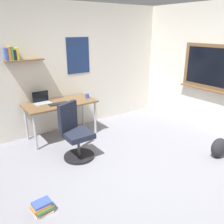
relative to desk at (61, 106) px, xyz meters
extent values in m
plane|color=gray|center=(0.33, -2.04, -0.65)|extent=(5.20, 5.20, 0.00)
cube|color=silver|center=(0.33, 0.41, 0.65)|extent=(5.00, 0.10, 2.60)
cube|color=brown|center=(-0.51, 0.26, 0.90)|extent=(0.68, 0.20, 0.02)
cube|color=navy|center=(0.62, 0.35, 0.90)|extent=(0.52, 0.01, 0.74)
cube|color=#3851B2|center=(-0.80, 0.28, 1.02)|extent=(0.04, 0.14, 0.21)
cube|color=orange|center=(-0.76, 0.28, 1.03)|extent=(0.04, 0.14, 0.23)
cube|color=#3D934C|center=(-0.71, 0.28, 1.03)|extent=(0.03, 0.14, 0.23)
cube|color=black|center=(-0.67, 0.28, 1.00)|extent=(0.04, 0.14, 0.17)
cube|color=gold|center=(-0.63, 0.28, 1.02)|extent=(0.04, 0.14, 0.21)
cube|color=brown|center=(2.71, -1.32, 0.70)|extent=(0.04, 1.10, 0.90)
cube|color=black|center=(2.70, -1.32, 0.70)|extent=(0.01, 0.94, 0.76)
cube|color=brown|center=(2.67, -1.32, 0.24)|extent=(0.12, 1.10, 0.03)
cube|color=brown|center=(0.00, 0.00, 0.06)|extent=(1.37, 0.65, 0.03)
cylinder|color=#B7B7BC|center=(-0.63, -0.27, -0.30)|extent=(0.04, 0.04, 0.69)
cylinder|color=#B7B7BC|center=(0.63, -0.27, -0.30)|extent=(0.04, 0.04, 0.69)
cylinder|color=#B7B7BC|center=(-0.63, 0.27, -0.30)|extent=(0.04, 0.04, 0.69)
cylinder|color=#B7B7BC|center=(0.63, 0.27, -0.30)|extent=(0.04, 0.04, 0.69)
cylinder|color=black|center=(-0.12, -0.95, -0.63)|extent=(0.52, 0.52, 0.04)
cylinder|color=#4C4C51|center=(-0.12, -0.95, -0.44)|extent=(0.05, 0.05, 0.34)
cube|color=#1E2333|center=(-0.12, -0.95, -0.22)|extent=(0.44, 0.44, 0.09)
cube|color=#1E2333|center=(-0.20, -0.76, 0.06)|extent=(0.39, 0.22, 0.48)
cube|color=#ADAFB5|center=(-0.31, 0.11, 0.08)|extent=(0.31, 0.21, 0.02)
cube|color=black|center=(-0.31, 0.21, 0.20)|extent=(0.31, 0.01, 0.21)
cube|color=black|center=(-0.07, -0.08, 0.08)|extent=(0.37, 0.13, 0.02)
ellipsoid|color=#262628|center=(0.21, -0.08, 0.09)|extent=(0.10, 0.06, 0.03)
cylinder|color=#334CA5|center=(0.59, -0.03, 0.12)|extent=(0.08, 0.08, 0.09)
ellipsoid|color=#232328|center=(1.83, -2.32, -0.48)|extent=(0.32, 0.22, 0.34)
cube|color=silver|center=(-1.09, -1.86, -0.64)|extent=(0.21, 0.16, 0.03)
cube|color=#C63833|center=(-1.09, -1.85, -0.61)|extent=(0.22, 0.16, 0.03)
cube|color=#3D934C|center=(-1.09, -1.86, -0.58)|extent=(0.22, 0.17, 0.04)
cube|color=orange|center=(-1.11, -1.85, -0.54)|extent=(0.22, 0.17, 0.03)
cube|color=#3851B2|center=(-1.09, -1.85, -0.51)|extent=(0.22, 0.16, 0.03)
camera|label=1|loc=(-1.73, -4.18, 1.45)|focal=37.90mm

